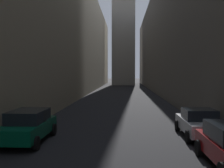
{
  "coord_description": "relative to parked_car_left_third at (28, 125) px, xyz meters",
  "views": [
    {
      "loc": [
        0.42,
        5.69,
        3.47
      ],
      "look_at": [
        0.0,
        14.83,
        3.11
      ],
      "focal_mm": 45.56,
      "sensor_mm": 36.0,
      "label": 1
    }
  ],
  "objects": [
    {
      "name": "building_block_left",
      "position": [
        -6.91,
        30.44,
        8.73
      ],
      "size": [
        11.62,
        108.0,
        19.13
      ],
      "primitive_type": "cube",
      "color": "gray",
      "rests_on": "ground"
    },
    {
      "name": "ground_plane",
      "position": [
        4.4,
        28.44,
        -0.84
      ],
      "size": [
        264.0,
        264.0,
        0.0
      ],
      "primitive_type": "plane",
      "color": "black"
    },
    {
      "name": "parked_car_left_third",
      "position": [
        0.0,
        0.0,
        0.0
      ],
      "size": [
        1.96,
        4.53,
        1.6
      ],
      "rotation": [
        0.0,
        0.0,
        1.57
      ],
      "color": "#05472D",
      "rests_on": "ground"
    },
    {
      "name": "parked_car_right_far",
      "position": [
        8.8,
        1.5,
        -0.06
      ],
      "size": [
        1.97,
        4.24,
        1.53
      ],
      "rotation": [
        0.0,
        0.0,
        1.57
      ],
      "color": "#B7B7BC",
      "rests_on": "ground"
    },
    {
      "name": "building_block_right",
      "position": [
        17.08,
        30.44,
        8.35
      ],
      "size": [
        14.35,
        108.0,
        18.37
      ],
      "primitive_type": "cube",
      "color": "#60594F",
      "rests_on": "ground"
    }
  ]
}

